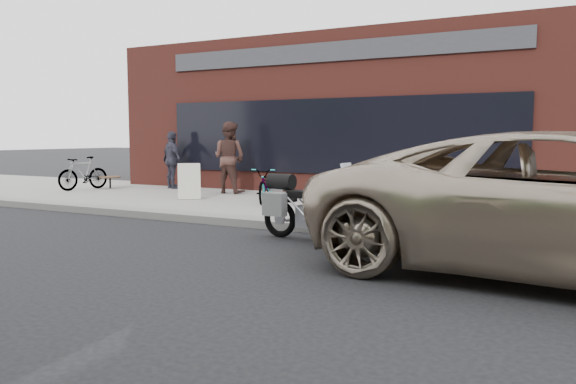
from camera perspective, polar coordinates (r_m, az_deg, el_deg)
ground at (r=6.44m, az=-11.63°, el=-9.70°), size 120.00×120.00×0.00m
near_sidewalk at (r=12.55m, az=8.87°, el=-1.81°), size 44.00×6.00×0.15m
storefront at (r=19.72m, az=9.91°, el=7.20°), size 14.00×10.07×4.50m
motorcycle at (r=9.09m, az=2.03°, el=-1.51°), size 2.04×0.66×1.29m
bicycle_front at (r=13.09m, az=-2.20°, el=0.68°), size 1.03×1.64×0.82m
bicycle_rear at (r=17.29m, az=-20.09°, el=1.80°), size 0.71×1.65×0.96m
sandwich_sign at (r=14.16m, az=-10.01°, el=1.11°), size 0.75×0.74×0.88m
cafe_table at (r=17.54m, az=-17.63°, el=1.42°), size 0.62×0.62×0.36m
cafe_patron_left at (r=15.35m, az=-5.99°, el=3.49°), size 0.96×0.76×1.94m
cafe_patron_right at (r=16.96m, az=-11.68°, el=3.20°), size 1.08×0.79×1.70m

